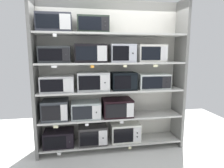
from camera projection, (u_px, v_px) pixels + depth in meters
The scene contains 34 objects.
back_panel at pixel (110, 75), 3.56m from camera, with size 2.70×0.04×2.67m, color beige.
upright_left at pixel (35, 78), 3.11m from camera, with size 0.05×0.43×2.67m, color slate.
upright_right at pixel (180, 75), 3.55m from camera, with size 0.05×0.43×2.67m, color slate.
shelf_0 at pixel (112, 141), 3.52m from camera, with size 2.50×0.43×0.03m, color beige.
microwave_0 at pixel (59, 138), 3.33m from camera, with size 0.50×0.38×0.27m.
microwave_1 at pixel (93, 134), 3.43m from camera, with size 0.50×0.41×0.33m.
microwave_2 at pixel (125, 131), 3.53m from camera, with size 0.53×0.36×0.33m.
price_tag_0 at pixel (59, 154), 3.16m from camera, with size 0.06×0.00×0.04m, color white.
price_tag_1 at pixel (130, 148), 3.36m from camera, with size 0.05×0.00×0.04m, color beige.
shelf_1 at pixel (112, 117), 3.44m from camera, with size 2.50×0.43×0.03m, color beige.
microwave_3 at pixel (56, 110), 3.25m from camera, with size 0.43×0.39×0.33m.
microwave_4 at pixel (86, 110), 3.34m from camera, with size 0.50×0.40×0.28m.
microwave_5 at pixel (117, 107), 3.43m from camera, with size 0.52×0.42×0.31m.
price_tag_2 at pixel (56, 127), 3.08m from camera, with size 0.08×0.00×0.04m, color beige.
price_tag_3 at pixel (87, 125), 3.16m from camera, with size 0.06×0.00×0.04m, color white.
price_tag_4 at pixel (122, 122), 3.26m from camera, with size 0.06×0.00×0.04m, color white.
shelf_2 at pixel (112, 90), 3.37m from camera, with size 2.50×0.43×0.03m, color beige.
microwave_6 at pixel (58, 84), 3.18m from camera, with size 0.54×0.37×0.26m.
microwave_7 at pixel (93, 81), 3.28m from camera, with size 0.54×0.36×0.31m.
microwave_8 at pixel (123, 81), 3.37m from camera, with size 0.42×0.36×0.30m.
microwave_9 at pixel (153, 81), 3.47m from camera, with size 0.56×0.36×0.26m.
shelf_3 at pixel (112, 63), 3.29m from camera, with size 2.50×0.43×0.03m, color beige.
microwave_10 at pixel (55, 55), 3.10m from camera, with size 0.50×0.35×0.26m.
microwave_11 at pixel (91, 53), 3.20m from camera, with size 0.52×0.39×0.30m.
microwave_12 at pixel (122, 53), 3.29m from camera, with size 0.42×0.41×0.30m.
microwave_13 at pixel (151, 53), 3.38m from camera, with size 0.49×0.34×0.30m.
price_tag_5 at pixel (54, 67), 2.93m from camera, with size 0.08×0.00×0.03m, color white.
price_tag_6 at pixel (92, 67), 3.03m from camera, with size 0.06×0.00×0.04m, color orange.
price_tag_7 at pixel (125, 66), 3.12m from camera, with size 0.06×0.00×0.04m, color beige.
price_tag_8 at pixel (156, 66), 3.21m from camera, with size 0.08×0.00×0.04m, color beige.
shelf_4 at pixel (112, 34), 3.21m from camera, with size 2.50×0.43×0.03m, color beige.
microwave_14 at pixel (55, 23), 3.03m from camera, with size 0.53×0.43×0.28m.
microwave_15 at pixel (93, 25), 3.13m from camera, with size 0.51×0.34×0.27m.
price_tag_9 at pixel (55, 35), 2.85m from camera, with size 0.06×0.00×0.05m, color white.
Camera 1 is at (-0.57, -3.26, 1.74)m, focal length 30.61 mm.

